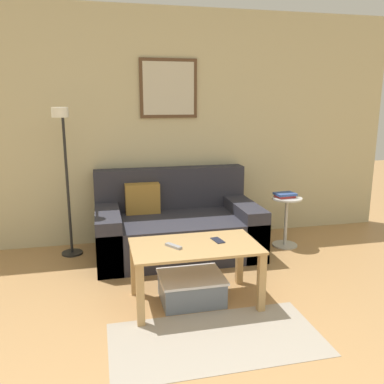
# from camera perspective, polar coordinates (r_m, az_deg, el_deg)

# --- Properties ---
(wall_back) EXTENTS (5.60, 0.09, 2.55)m
(wall_back) POSITION_cam_1_polar(r_m,az_deg,el_deg) (4.58, -4.89, 8.97)
(wall_back) COLOR #C6BC93
(wall_back) RESTS_ON ground_plane
(area_rug) EXTENTS (1.44, 0.72, 0.01)m
(area_rug) POSITION_cam_1_polar(r_m,az_deg,el_deg) (2.94, 3.43, -19.90)
(area_rug) COLOR #A39989
(area_rug) RESTS_ON ground_plane
(couch) EXTENTS (1.66, 0.97, 0.85)m
(couch) POSITION_cam_1_polar(r_m,az_deg,el_deg) (4.30, -2.28, -4.84)
(couch) COLOR #2D2D38
(couch) RESTS_ON ground_plane
(coffee_table) EXTENTS (1.00, 0.57, 0.49)m
(coffee_table) POSITION_cam_1_polar(r_m,az_deg,el_deg) (3.22, 0.44, -8.95)
(coffee_table) COLOR tan
(coffee_table) RESTS_ON ground_plane
(storage_bin) EXTENTS (0.51, 0.42, 0.22)m
(storage_bin) POSITION_cam_1_polar(r_m,az_deg,el_deg) (3.36, -0.09, -13.31)
(storage_bin) COLOR slate
(storage_bin) RESTS_ON ground_plane
(floor_lamp) EXTENTS (0.21, 0.46, 1.52)m
(floor_lamp) POSITION_cam_1_polar(r_m,az_deg,el_deg) (4.13, -17.41, 3.65)
(floor_lamp) COLOR black
(floor_lamp) RESTS_ON ground_plane
(side_table) EXTENTS (0.33, 0.33, 0.55)m
(side_table) POSITION_cam_1_polar(r_m,az_deg,el_deg) (4.58, 13.07, -3.46)
(side_table) COLOR silver
(side_table) RESTS_ON ground_plane
(book_stack) EXTENTS (0.23, 0.18, 0.05)m
(book_stack) POSITION_cam_1_polar(r_m,az_deg,el_deg) (4.53, 12.91, -0.40)
(book_stack) COLOR #B73333
(book_stack) RESTS_ON side_table
(remote_control) EXTENTS (0.12, 0.15, 0.02)m
(remote_control) POSITION_cam_1_polar(r_m,az_deg,el_deg) (3.14, -2.62, -7.59)
(remote_control) COLOR #99999E
(remote_control) RESTS_ON coffee_table
(cell_phone) EXTENTS (0.09, 0.15, 0.01)m
(cell_phone) POSITION_cam_1_polar(r_m,az_deg,el_deg) (3.28, 3.64, -6.78)
(cell_phone) COLOR #1E2338
(cell_phone) RESTS_ON coffee_table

